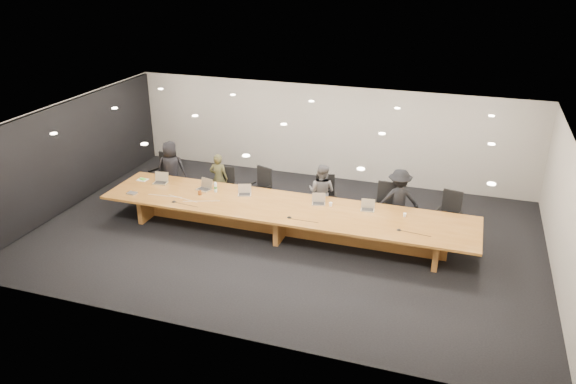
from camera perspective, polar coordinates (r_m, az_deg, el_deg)
name	(u,v)px	position (r m, az deg, el deg)	size (l,w,h in m)	color
ground	(284,234)	(13.64, -0.40, -4.34)	(12.00, 12.00, 0.00)	black
back_wall	(328,133)	(16.66, 4.06, 6.05)	(12.00, 0.02, 2.80)	beige
left_wall_panel	(71,155)	(15.89, -21.18, 3.52)	(0.08, 7.84, 2.74)	black
conference_table	(284,215)	(13.40, -0.41, -2.36)	(9.00, 1.80, 0.75)	brown
chair_far_left	(160,175)	(16.01, -12.83, 1.73)	(0.61, 0.61, 1.20)	black
chair_left	(226,186)	(15.15, -6.31, 0.57)	(0.52, 0.52, 1.02)	black
chair_mid_left	(259,188)	(14.83, -2.94, 0.38)	(0.57, 0.57, 1.12)	black
chair_mid_right	(325,197)	(14.28, 3.78, -0.54)	(0.58, 0.58, 1.13)	black
chair_right	(385,206)	(13.95, 9.82, -1.40)	(0.59, 0.59, 1.15)	black
chair_far_right	(448,214)	(13.89, 15.98, -2.19)	(0.57, 0.57, 1.12)	black
person_a	(171,169)	(15.76, -11.78, 2.27)	(0.78, 0.51, 1.60)	black
person_b	(219,178)	(15.21, -7.05, 1.38)	(0.51, 0.33, 1.39)	#35341C
person_c	(322,192)	(14.15, 3.44, 0.00)	(0.72, 0.56, 1.48)	#4D4D4F
person_d	(399,200)	(13.87, 11.18, -0.76)	(1.00, 0.58, 1.55)	black
laptop_a	(160,178)	(14.94, -12.88, 1.36)	(0.36, 0.26, 0.28)	beige
laptop_b	(204,185)	(14.33, -8.57, 0.74)	(0.36, 0.26, 0.28)	tan
laptop_c	(244,190)	(13.91, -4.45, 0.18)	(0.33, 0.24, 0.26)	#C4AE95
laptop_d	(319,199)	(13.39, 3.13, -0.75)	(0.32, 0.23, 0.25)	tan
laptop_e	(368,205)	(13.19, 8.10, -1.36)	(0.32, 0.23, 0.25)	#B5A88A
water_bottle	(216,187)	(14.17, -7.37, 0.46)	(0.08, 0.08, 0.24)	silver
amber_mug	(200,193)	(14.09, -8.94, -0.07)	(0.09, 0.09, 0.11)	brown
paper_cup_near	(331,204)	(13.34, 4.36, -1.26)	(0.08, 0.08, 0.09)	white
paper_cup_far	(405,215)	(13.06, 11.77, -2.29)	(0.07, 0.07, 0.08)	white
notepad	(143,180)	(15.33, -14.56, 1.22)	(0.27, 0.21, 0.02)	silver
lime_gadget	(143,179)	(15.31, -14.53, 1.28)	(0.17, 0.10, 0.03)	#5ED037
av_box	(132,193)	(14.52, -15.57, -0.11)	(0.23, 0.17, 0.03)	#B6B6BB
mic_left	(174,201)	(13.81, -11.53, -0.94)	(0.12, 0.12, 0.03)	black
mic_center	(289,217)	(12.75, 0.13, -2.56)	(0.11, 0.11, 0.03)	black
mic_right	(399,230)	(12.43, 11.21, -3.76)	(0.11, 0.11, 0.03)	black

